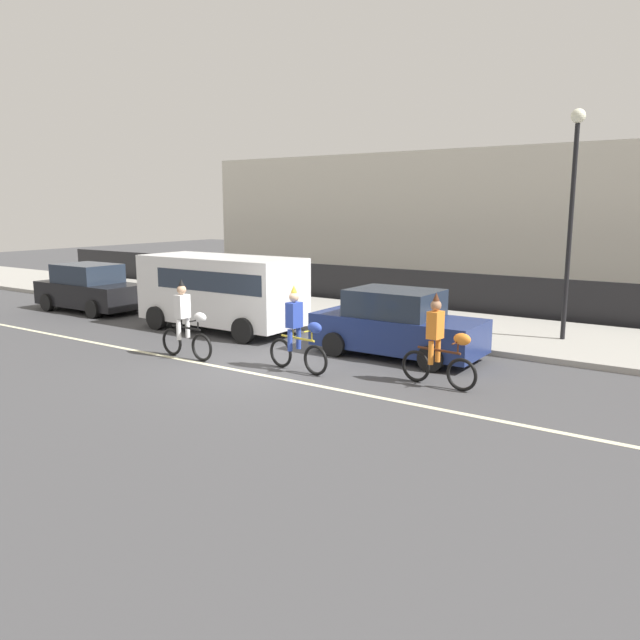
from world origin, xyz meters
TOP-DOWN VIEW (x-y plane):
  - ground_plane at (0.00, 0.00)m, footprint 80.00×80.00m
  - road_centre_line at (0.00, -0.50)m, footprint 36.00×0.14m
  - sidewalk_curb at (0.00, 6.50)m, footprint 60.00×5.00m
  - fence_line at (0.00, 9.40)m, footprint 40.00×0.08m
  - building_backdrop at (0.09, 18.00)m, footprint 28.00×8.00m
  - parade_cyclist_zebra at (-1.91, -0.32)m, footprint 1.72×0.50m
  - parade_cyclist_cobalt at (1.01, 0.21)m, footprint 1.72×0.51m
  - parade_cyclist_orange at (4.07, 0.86)m, footprint 1.72×0.50m
  - parked_van_white at (-3.51, 2.70)m, footprint 5.00×2.22m
  - parked_car_navy at (2.16, 2.70)m, footprint 4.10×1.92m
  - parked_car_black at (-9.77, 2.68)m, footprint 4.10×1.92m
  - street_lamp_post at (5.21, 6.34)m, footprint 0.36×0.36m

SIDE VIEW (x-z plane):
  - ground_plane at x=0.00m, z-range 0.00..0.00m
  - road_centre_line at x=0.00m, z-range 0.00..0.01m
  - sidewalk_curb at x=0.00m, z-range 0.00..0.15m
  - fence_line at x=0.00m, z-range 0.00..1.40m
  - parked_car_navy at x=2.16m, z-range -0.04..1.60m
  - parked_car_black at x=-9.77m, z-range -0.04..1.60m
  - parade_cyclist_zebra at x=-1.91m, z-range -0.12..1.80m
  - parade_cyclist_cobalt at x=1.01m, z-range -0.12..1.80m
  - parade_cyclist_orange at x=4.07m, z-range -0.12..1.80m
  - parked_van_white at x=-3.51m, z-range 0.19..2.37m
  - building_backdrop at x=0.09m, z-range 0.00..5.92m
  - street_lamp_post at x=5.21m, z-range 1.06..6.92m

